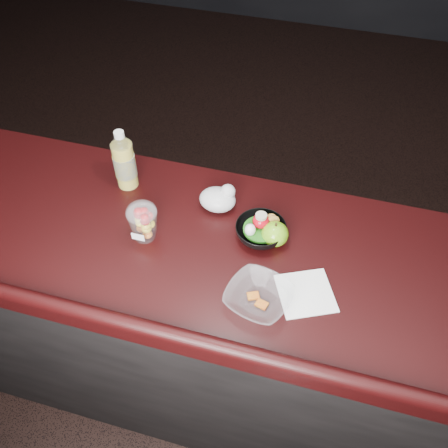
{
  "coord_description": "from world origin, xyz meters",
  "views": [
    {
      "loc": [
        0.32,
        -0.68,
        2.27
      ],
      "look_at": [
        0.03,
        0.33,
        1.1
      ],
      "focal_mm": 40.0,
      "sensor_mm": 36.0,
      "label": 1
    }
  ],
  "objects_px": {
    "snack_bowl": "(260,230)",
    "takeout_bowl": "(258,297)",
    "fruit_cup": "(143,221)",
    "lemonade_bottle": "(125,163)",
    "green_apple": "(275,234)"
  },
  "relations": [
    {
      "from": "green_apple",
      "to": "lemonade_bottle",
      "type": "bearing_deg",
      "value": 167.3
    },
    {
      "from": "lemonade_bottle",
      "to": "takeout_bowl",
      "type": "relative_size",
      "value": 1.01
    },
    {
      "from": "snack_bowl",
      "to": "fruit_cup",
      "type": "bearing_deg",
      "value": -164.74
    },
    {
      "from": "fruit_cup",
      "to": "takeout_bowl",
      "type": "bearing_deg",
      "value": -19.7
    },
    {
      "from": "green_apple",
      "to": "takeout_bowl",
      "type": "distance_m",
      "value": 0.24
    },
    {
      "from": "fruit_cup",
      "to": "green_apple",
      "type": "xyz_separation_m",
      "value": [
        0.41,
        0.09,
        -0.03
      ]
    },
    {
      "from": "takeout_bowl",
      "to": "snack_bowl",
      "type": "bearing_deg",
      "value": 101.81
    },
    {
      "from": "fruit_cup",
      "to": "takeout_bowl",
      "type": "relative_size",
      "value": 0.61
    },
    {
      "from": "fruit_cup",
      "to": "green_apple",
      "type": "distance_m",
      "value": 0.43
    },
    {
      "from": "snack_bowl",
      "to": "takeout_bowl",
      "type": "bearing_deg",
      "value": -78.19
    },
    {
      "from": "lemonade_bottle",
      "to": "green_apple",
      "type": "relative_size",
      "value": 2.58
    },
    {
      "from": "snack_bowl",
      "to": "takeout_bowl",
      "type": "relative_size",
      "value": 0.77
    },
    {
      "from": "snack_bowl",
      "to": "takeout_bowl",
      "type": "distance_m",
      "value": 0.25
    },
    {
      "from": "lemonade_bottle",
      "to": "fruit_cup",
      "type": "bearing_deg",
      "value": -54.89
    },
    {
      "from": "lemonade_bottle",
      "to": "green_apple",
      "type": "height_order",
      "value": "lemonade_bottle"
    }
  ]
}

